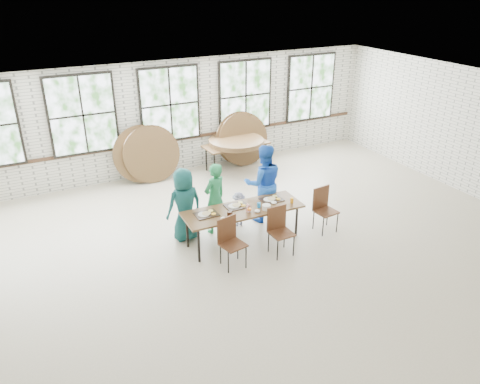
% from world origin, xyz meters
% --- Properties ---
extents(room, '(12.00, 12.00, 12.00)m').
position_xyz_m(room, '(0.00, 4.44, 1.83)').
color(room, '#C0B298').
rests_on(room, ground).
extents(dining_table, '(2.42, 0.87, 0.74)m').
position_xyz_m(dining_table, '(0.00, 0.27, 0.69)').
color(dining_table, brown).
rests_on(dining_table, ground).
extents(chair_near_left, '(0.49, 0.48, 0.95)m').
position_xyz_m(chair_near_left, '(-0.59, -0.35, 0.56)').
color(chair_near_left, '#512E1B').
rests_on(chair_near_left, ground).
extents(chair_near_right, '(0.43, 0.42, 0.95)m').
position_xyz_m(chair_near_right, '(0.44, -0.39, 0.56)').
color(chair_near_right, '#512E1B').
rests_on(chair_near_right, ground).
extents(chair_spare, '(0.46, 0.45, 0.95)m').
position_xyz_m(chair_spare, '(1.73, -0.03, 0.56)').
color(chair_spare, '#512E1B').
rests_on(chair_spare, ground).
extents(adult_teal, '(0.79, 0.56, 1.52)m').
position_xyz_m(adult_teal, '(-0.98, 0.92, 0.76)').
color(adult_teal, '#164F57').
rests_on(adult_teal, ground).
extents(adult_green, '(0.65, 0.53, 1.52)m').
position_xyz_m(adult_green, '(-0.32, 0.92, 0.76)').
color(adult_green, '#22824A').
rests_on(adult_green, ground).
extents(toddler, '(0.51, 0.32, 0.77)m').
position_xyz_m(toddler, '(0.23, 0.92, 0.38)').
color(toddler, '#151541').
rests_on(toddler, ground).
extents(adult_blue, '(1.00, 0.87, 1.74)m').
position_xyz_m(adult_blue, '(0.83, 0.92, 0.87)').
color(adult_blue, blue).
rests_on(adult_blue, ground).
extents(storage_table, '(1.84, 0.87, 0.74)m').
position_xyz_m(storage_table, '(1.61, 3.82, 0.69)').
color(storage_table, brown).
rests_on(storage_table, ground).
extents(tabletop_clutter, '(2.00, 0.63, 0.11)m').
position_xyz_m(tabletop_clutter, '(0.09, 0.23, 0.77)').
color(tabletop_clutter, black).
rests_on(tabletop_clutter, dining_table).
extents(round_tops_stacked, '(1.50, 1.50, 0.13)m').
position_xyz_m(round_tops_stacked, '(1.61, 3.82, 0.80)').
color(round_tops_stacked, brown).
rests_on(round_tops_stacked, storage_table).
extents(round_tops_leaning, '(4.39, 0.50, 1.49)m').
position_xyz_m(round_tops_leaning, '(0.58, 4.15, 0.73)').
color(round_tops_leaning, brown).
rests_on(round_tops_leaning, ground).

